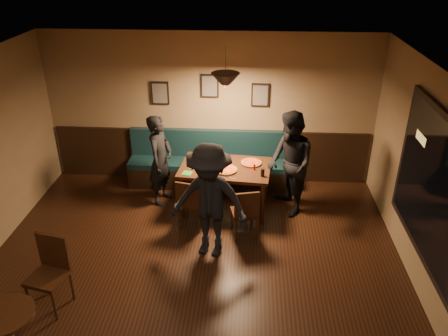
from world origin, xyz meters
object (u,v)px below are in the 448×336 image
at_px(dining_table, 225,187).
at_px(booth_bench, 209,161).
at_px(diner_left, 160,160).
at_px(cafe_table, 11,336).
at_px(chair_near_left, 192,202).
at_px(soda_glass, 263,172).
at_px(tabasco_bottle, 255,167).
at_px(cafe_chair_far, 47,276).
at_px(diner_front, 210,202).
at_px(chair_near_right, 244,211).
at_px(diner_right, 290,164).

bearing_deg(dining_table, booth_bench, 118.73).
relative_size(diner_left, cafe_table, 2.43).
distance_m(chair_near_left, soda_glass, 1.22).
bearing_deg(soda_glass, dining_table, 153.79).
height_order(chair_near_left, cafe_table, chair_near_left).
distance_m(tabasco_bottle, cafe_table, 4.17).
height_order(chair_near_left, cafe_chair_far, cafe_chair_far).
bearing_deg(cafe_table, diner_front, 45.61).
xyz_separation_m(dining_table, diner_left, (-1.12, 0.16, 0.41)).
height_order(chair_near_right, diner_front, diner_front).
relative_size(diner_front, tabasco_bottle, 14.28).
relative_size(chair_near_left, chair_near_right, 1.02).
distance_m(chair_near_left, chair_near_right, 0.86).
height_order(booth_bench, chair_near_left, booth_bench).
xyz_separation_m(diner_front, cafe_table, (-1.99, -2.03, -0.55)).
relative_size(diner_front, cafe_chair_far, 1.81).
distance_m(chair_near_left, cafe_chair_far, 2.45).
height_order(diner_left, cafe_table, diner_left).
xyz_separation_m(diner_left, soda_glass, (1.73, -0.46, 0.06)).
relative_size(dining_table, cafe_chair_far, 1.54).
bearing_deg(chair_near_right, soda_glass, 47.19).
relative_size(booth_bench, soda_glass, 22.46).
bearing_deg(diner_front, chair_near_right, 57.55).
bearing_deg(cafe_chair_far, dining_table, -116.14).
bearing_deg(soda_glass, diner_right, 31.45).
height_order(dining_table, soda_glass, soda_glass).
relative_size(diner_right, cafe_chair_far, 1.83).
bearing_deg(cafe_chair_far, chair_near_left, -115.89).
distance_m(booth_bench, diner_left, 1.05).
xyz_separation_m(booth_bench, diner_right, (1.41, -0.82, 0.39)).
distance_m(soda_glass, cafe_chair_far, 3.46).
height_order(soda_glass, cafe_chair_far, cafe_chair_far).
distance_m(dining_table, diner_left, 1.20).
bearing_deg(chair_near_left, dining_table, 62.93).
distance_m(chair_near_right, diner_left, 1.78).
bearing_deg(diner_front, dining_table, 96.80).
distance_m(diner_left, diner_right, 2.19).
relative_size(dining_table, chair_near_right, 1.73).
relative_size(dining_table, diner_left, 0.93).
height_order(diner_front, cafe_chair_far, diner_front).
distance_m(diner_right, cafe_table, 4.60).
bearing_deg(cafe_chair_far, tabasco_bottle, -123.26).
bearing_deg(chair_near_left, booth_bench, 96.92).
bearing_deg(diner_left, chair_near_right, -109.45).
relative_size(dining_table, diner_right, 0.84).
distance_m(diner_left, cafe_chair_far, 2.82).
height_order(diner_left, diner_right, diner_right).
height_order(booth_bench, tabasco_bottle, booth_bench).
relative_size(dining_table, diner_front, 0.85).
bearing_deg(chair_near_left, soda_glass, 27.63).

